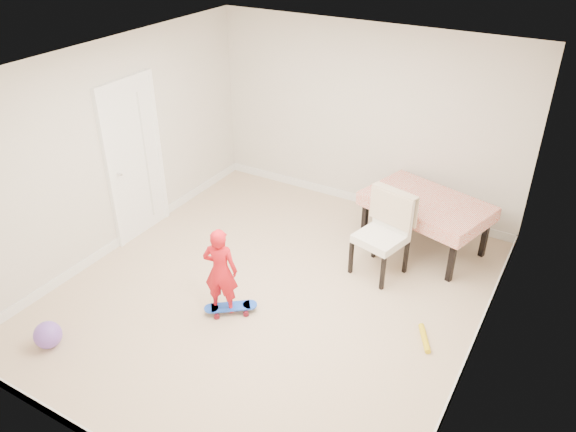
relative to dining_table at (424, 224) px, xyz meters
The scene contains 16 objects.
ground 2.18m from the dining_table, 123.37° to the right, with size 5.00×5.00×0.00m, color tan.
ceiling 3.10m from the dining_table, 123.37° to the right, with size 4.50×5.00×0.04m, color white.
wall_back 1.67m from the dining_table, 149.90° to the left, with size 4.50×0.04×2.60m, color beige.
wall_front 4.54m from the dining_table, 105.46° to the right, with size 4.50×0.04×2.60m, color beige.
wall_left 3.97m from the dining_table, 152.26° to the right, with size 0.04×5.00×2.60m, color beige.
wall_right 2.29m from the dining_table, 59.72° to the right, with size 0.04×5.00×2.60m, color beige.
door 3.78m from the dining_table, 156.30° to the right, with size 0.10×0.94×2.11m, color white.
baseboard_back 1.40m from the dining_table, 149.53° to the left, with size 4.50×0.02×0.12m, color white.
baseboard_left 3.87m from the dining_table, 152.33° to the right, with size 0.02×5.00×0.12m, color white.
baseboard_right 2.10m from the dining_table, 59.48° to the right, with size 0.02×5.00×0.12m, color white.
dining_table is the anchor object (origin of this frame).
dining_chair 0.88m from the dining_table, 108.74° to the right, with size 0.57×0.65×1.04m, color silver, non-canonical shape.
skateboard 2.72m from the dining_table, 120.82° to the right, with size 0.58×0.21×0.09m, color blue, non-canonical shape.
child 2.78m from the dining_table, 122.08° to the right, with size 0.37×0.24×1.02m, color red.
balloon 4.56m from the dining_table, 126.18° to the right, with size 0.28×0.28×0.28m, color #7C53C7.
foam_toy 1.82m from the dining_table, 70.40° to the right, with size 0.06×0.06×0.40m, color yellow.
Camera 1 is at (2.74, -4.38, 4.04)m, focal length 35.00 mm.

